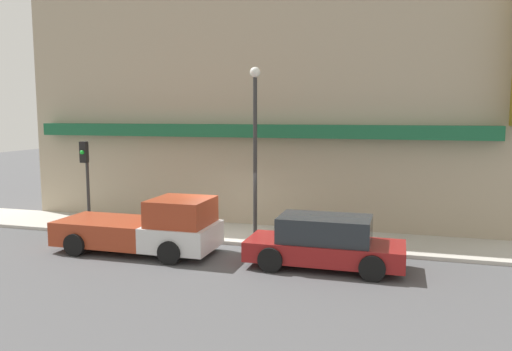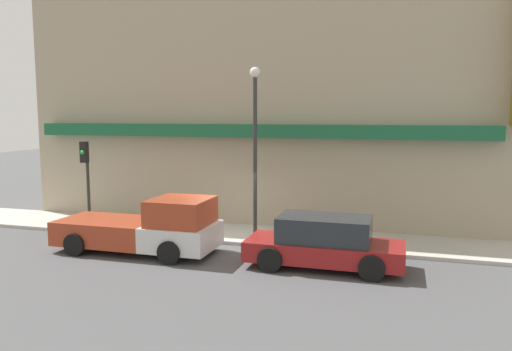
{
  "view_description": "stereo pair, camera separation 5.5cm",
  "coord_description": "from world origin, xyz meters",
  "views": [
    {
      "loc": [
        5.78,
        -15.96,
        4.52
      ],
      "look_at": [
        0.81,
        1.15,
        2.32
      ],
      "focal_mm": 35.0,
      "sensor_mm": 36.0,
      "label": 1
    },
    {
      "loc": [
        5.83,
        -15.95,
        4.52
      ],
      "look_at": [
        0.81,
        1.15,
        2.32
      ],
      "focal_mm": 35.0,
      "sensor_mm": 36.0,
      "label": 2
    }
  ],
  "objects": [
    {
      "name": "street_lamp",
      "position": [
        0.97,
        0.47,
        3.82
      ],
      "size": [
        0.36,
        0.36,
        5.98
      ],
      "color": "#2D2D2D",
      "rests_on": "sidewalk"
    },
    {
      "name": "pickup_truck",
      "position": [
        -2.1,
        -1.61,
        0.81
      ],
      "size": [
        5.36,
        2.26,
        1.85
      ],
      "rotation": [
        0.0,
        0.0,
        -0.01
      ],
      "color": "silver",
      "rests_on": "ground"
    },
    {
      "name": "sidewalk",
      "position": [
        0.0,
        1.43,
        0.06
      ],
      "size": [
        36.0,
        2.87,
        0.12
      ],
      "color": "#B7B2A8",
      "rests_on": "ground"
    },
    {
      "name": "fire_hydrant",
      "position": [
        2.61,
        0.44,
        0.46
      ],
      "size": [
        0.21,
        0.21,
        0.68
      ],
      "color": "yellow",
      "rests_on": "sidewalk"
    },
    {
      "name": "building",
      "position": [
        0.01,
        4.35,
        5.56
      ],
      "size": [
        19.8,
        3.8,
        11.15
      ],
      "color": "tan",
      "rests_on": "ground"
    },
    {
      "name": "ground_plane",
      "position": [
        0.0,
        0.0,
        0.0
      ],
      "size": [
        80.0,
        80.0,
        0.0
      ],
      "primitive_type": "plane",
      "color": "#4C4C4F"
    },
    {
      "name": "traffic_light",
      "position": [
        -5.7,
        0.32,
        2.46
      ],
      "size": [
        0.28,
        0.42,
        3.37
      ],
      "color": "#2D2D2D",
      "rests_on": "sidewalk"
    },
    {
      "name": "parked_car",
      "position": [
        3.72,
        -1.61,
        0.75
      ],
      "size": [
        4.61,
        1.98,
        1.54
      ],
      "rotation": [
        0.0,
        0.0,
        0.04
      ],
      "color": "maroon",
      "rests_on": "ground"
    }
  ]
}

